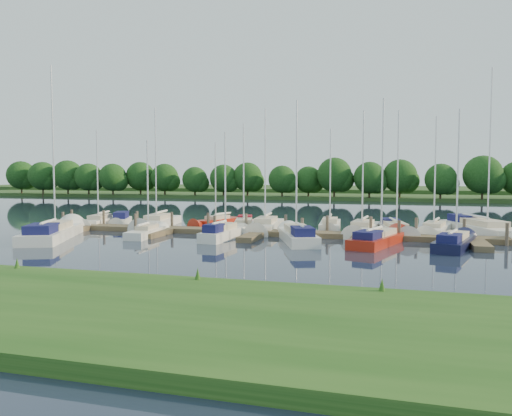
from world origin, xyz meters
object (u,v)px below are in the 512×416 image
(motorboat, at_px, (121,221))
(sailboat_n_5, at_px, (266,228))
(dock, at_px, (259,233))
(sailboat_n_0, at_px, (100,223))
(sailboat_s_2, at_px, (223,235))

(motorboat, height_order, sailboat_n_5, sailboat_n_5)
(dock, relative_size, sailboat_n_0, 4.20)
(sailboat_n_0, bearing_deg, sailboat_n_5, 170.14)
(sailboat_n_0, distance_m, motorboat, 2.15)
(motorboat, distance_m, sailboat_s_2, 15.86)
(sailboat_n_0, height_order, motorboat, sailboat_n_0)
(motorboat, distance_m, sailboat_n_5, 15.41)
(dock, distance_m, sailboat_n_5, 3.60)
(sailboat_n_5, xyz_separation_m, sailboat_s_2, (-1.66, -6.39, 0.06))
(sailboat_n_0, bearing_deg, dock, 158.25)
(sailboat_n_5, bearing_deg, dock, 92.24)
(sailboat_n_5, relative_size, sailboat_s_2, 1.28)
(sailboat_n_0, height_order, sailboat_n_5, sailboat_n_5)
(sailboat_n_0, relative_size, sailboat_s_2, 1.11)
(motorboat, bearing_deg, sailboat_n_5, 152.66)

